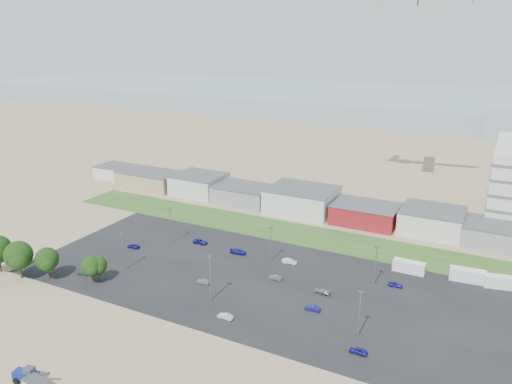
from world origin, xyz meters
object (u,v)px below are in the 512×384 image
Objects in this scene: parked_car_10 at (84,273)px; parked_car_12 at (322,291)px; parked_car_8 at (395,284)px; parked_car_13 at (225,316)px; parked_car_5 at (133,246)px; parked_car_4 at (203,282)px; parked_car_1 at (313,308)px; parked_car_7 at (275,277)px; parked_car_9 at (200,242)px; box_trailer_a at (409,267)px; telehandler at (26,374)px; parked_car_11 at (290,261)px; parked_car_6 at (238,251)px; parked_car_2 at (358,351)px.

parked_car_10 is 0.96× the size of parked_car_12.
parked_car_13 is at bearing 134.36° from parked_car_8.
parked_car_5 is 0.93× the size of parked_car_12.
parked_car_4 is 30.21m from parked_car_5.
parked_car_1 is 1.03× the size of parked_car_7.
box_trailer_a is at bearing -80.54° from parked_car_9.
telehandler is at bearing -27.95° from parked_car_12.
box_trailer_a reaches higher than parked_car_8.
parked_car_9 is at bearing -138.80° from parked_car_13.
parked_car_1 reaches higher than parked_car_4.
parked_car_11 reaches higher than parked_car_13.
parked_car_5 is 0.82× the size of parked_car_6.
parked_car_11 reaches higher than parked_car_7.
parked_car_9 is (-13.92, 19.94, 0.05)m from parked_car_4.
parked_car_12 is at bearing 86.29° from parked_car_5.
parked_car_10 is at bearing 117.02° from parked_car_11.
parked_car_5 is 18.75m from parked_car_9.
parked_car_4 is 1.00× the size of parked_car_7.
telehandler is 63.09m from parked_car_12.
parked_car_13 is (-28.89, -30.69, 0.01)m from parked_car_8.
box_trailer_a is at bearing -81.95° from parked_car_6.
box_trailer_a is at bearing -69.19° from parked_car_10.
parked_car_5 is 0.93× the size of parked_car_11.
parked_car_5 is at bearing -91.82° from parked_car_7.
telehandler reaches higher than parked_car_11.
parked_car_12 is at bearing -114.98° from parked_car_6.
parked_car_6 is (-0.88, 18.89, 0.10)m from parked_car_4.
box_trailer_a is 2.26× the size of parked_car_2.
parked_car_9 is 1.10× the size of parked_car_11.
parked_car_6 is at bearing -166.26° from box_trailer_a.
parked_car_5 reaches higher than parked_car_7.
parked_car_13 is at bearing -87.29° from parked_car_2.
parked_car_7 is (22.22, 53.90, -0.95)m from telehandler.
parked_car_8 reaches higher than parked_car_4.
parked_car_7 is (-13.36, 9.33, -0.02)m from parked_car_1.
parked_car_10 is at bearing -91.26° from parked_car_13.
telehandler is 2.09× the size of parked_car_1.
parked_car_2 is at bearing -91.83° from box_trailer_a.
parked_car_6 reaches higher than parked_car_4.
parked_car_6 is at bearing -155.11° from parked_car_13.
parked_car_2 is 0.95× the size of parked_car_5.
parked_car_12 is (28.01, -10.18, -0.08)m from parked_car_6.
parked_car_13 is (-30.15, -39.87, -0.90)m from box_trailer_a.
parked_car_7 is 9.78m from parked_car_11.
parked_car_9 is (-13.04, 1.05, -0.05)m from parked_car_6.
parked_car_13 reaches higher than parked_car_8.
parked_car_1 reaches higher than parked_car_10.
parked_car_13 is (-15.23, -11.50, 0.01)m from parked_car_1.
telehandler is at bearing -17.66° from parked_car_4.
parked_car_2 reaches higher than parked_car_4.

